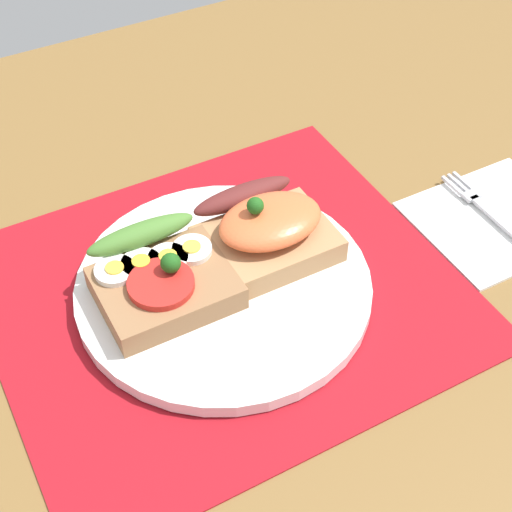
# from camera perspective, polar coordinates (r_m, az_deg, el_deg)

# --- Properties ---
(ground_plane) EXTENTS (1.20, 0.90, 0.03)m
(ground_plane) POSITION_cam_1_polar(r_m,az_deg,el_deg) (0.64, -2.37, -3.80)
(ground_plane) COLOR brown
(placemat) EXTENTS (0.37, 0.33, 0.00)m
(placemat) POSITION_cam_1_polar(r_m,az_deg,el_deg) (0.63, -2.42, -2.76)
(placemat) COLOR maroon
(placemat) RESTS_ON ground_plane
(plate) EXTENTS (0.24, 0.24, 0.01)m
(plate) POSITION_cam_1_polar(r_m,az_deg,el_deg) (0.62, -2.44, -2.30)
(plate) COLOR white
(plate) RESTS_ON placemat
(sandwich_egg_tomato) EXTENTS (0.10, 0.10, 0.04)m
(sandwich_egg_tomato) POSITION_cam_1_polar(r_m,az_deg,el_deg) (0.60, -7.11, -1.61)
(sandwich_egg_tomato) COLOR #946843
(sandwich_egg_tomato) RESTS_ON plate
(sandwich_salmon) EXTENTS (0.11, 0.09, 0.06)m
(sandwich_salmon) POSITION_cam_1_polar(r_m,az_deg,el_deg) (0.63, 0.73, 1.95)
(sandwich_salmon) COLOR tan
(sandwich_salmon) RESTS_ON plate
(napkin) EXTENTS (0.14, 0.12, 0.01)m
(napkin) POSITION_cam_1_polar(r_m,az_deg,el_deg) (0.72, 17.50, 2.72)
(napkin) COLOR white
(napkin) RESTS_ON ground_plane
(fork) EXTENTS (0.02, 0.13, 0.00)m
(fork) POSITION_cam_1_polar(r_m,az_deg,el_deg) (0.72, 17.18, 3.07)
(fork) COLOR #B7B7BC
(fork) RESTS_ON napkin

